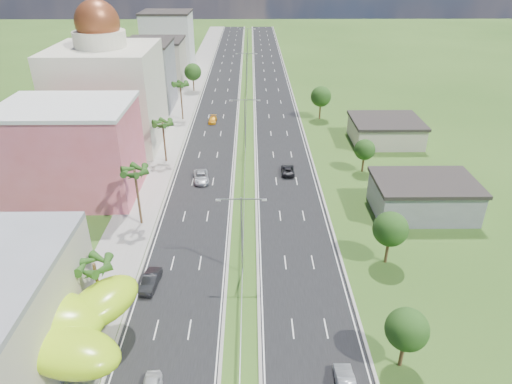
{
  "coord_description": "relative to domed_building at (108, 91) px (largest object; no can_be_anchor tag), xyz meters",
  "views": [
    {
      "loc": [
        1.22,
        -37.01,
        36.88
      ],
      "look_at": [
        1.84,
        18.89,
        7.0
      ],
      "focal_mm": 32.0,
      "sensor_mm": 36.0,
      "label": 1
    }
  ],
  "objects": [
    {
      "name": "ground",
      "position": [
        28.0,
        -55.0,
        -11.35
      ],
      "size": [
        500.0,
        500.0,
        0.0
      ],
      "primitive_type": "plane",
      "color": "#2D5119",
      "rests_on": "ground"
    },
    {
      "name": "road_left",
      "position": [
        20.5,
        35.0,
        -11.33
      ],
      "size": [
        11.0,
        260.0,
        0.04
      ],
      "primitive_type": "cube",
      "color": "black",
      "rests_on": "ground"
    },
    {
      "name": "road_right",
      "position": [
        35.5,
        35.0,
        -11.33
      ],
      "size": [
        11.0,
        260.0,
        0.04
      ],
      "primitive_type": "cube",
      "color": "black",
      "rests_on": "ground"
    },
    {
      "name": "sidewalk_left",
      "position": [
        11.0,
        35.0,
        -11.29
      ],
      "size": [
        7.0,
        260.0,
        0.12
      ],
      "primitive_type": "cube",
      "color": "gray",
      "rests_on": "ground"
    },
    {
      "name": "median_guardrail",
      "position": [
        28.0,
        16.99,
        -10.74
      ],
      "size": [
        0.1,
        216.06,
        0.76
      ],
      "color": "gray",
      "rests_on": "ground"
    },
    {
      "name": "streetlight_median_b",
      "position": [
        28.0,
        -45.0,
        -4.61
      ],
      "size": [
        6.04,
        0.25,
        11.0
      ],
      "color": "gray",
      "rests_on": "ground"
    },
    {
      "name": "streetlight_median_c",
      "position": [
        28.0,
        -5.0,
        -4.61
      ],
      "size": [
        6.04,
        0.25,
        11.0
      ],
      "color": "gray",
      "rests_on": "ground"
    },
    {
      "name": "streetlight_median_d",
      "position": [
        28.0,
        40.0,
        -4.61
      ],
      "size": [
        6.04,
        0.25,
        11.0
      ],
      "color": "gray",
      "rests_on": "ground"
    },
    {
      "name": "streetlight_median_e",
      "position": [
        28.0,
        85.0,
        -4.61
      ],
      "size": [
        6.04,
        0.25,
        11.0
      ],
      "color": "gray",
      "rests_on": "ground"
    },
    {
      "name": "lime_canopy",
      "position": [
        8.0,
        -59.0,
        -6.36
      ],
      "size": [
        18.0,
        15.0,
        7.4
      ],
      "color": "#A6DC15",
      "rests_on": "ground"
    },
    {
      "name": "pink_shophouse",
      "position": [
        0.0,
        -23.0,
        -3.85
      ],
      "size": [
        20.0,
        15.0,
        15.0
      ],
      "primitive_type": "cube",
      "color": "#D65864",
      "rests_on": "ground"
    },
    {
      "name": "domed_building",
      "position": [
        0.0,
        0.0,
        0.0
      ],
      "size": [
        20.0,
        20.0,
        28.7
      ],
      "color": "beige",
      "rests_on": "ground"
    },
    {
      "name": "midrise_grey",
      "position": [
        1.0,
        25.0,
        -3.35
      ],
      "size": [
        16.0,
        15.0,
        16.0
      ],
      "primitive_type": "cube",
      "color": "gray",
      "rests_on": "ground"
    },
    {
      "name": "midrise_beige",
      "position": [
        1.0,
        47.0,
        -4.85
      ],
      "size": [
        16.0,
        15.0,
        13.0
      ],
      "primitive_type": "cube",
      "color": "#BCAE9B",
      "rests_on": "ground"
    },
    {
      "name": "midrise_white",
      "position": [
        1.0,
        70.0,
        -2.35
      ],
      "size": [
        16.0,
        15.0,
        18.0
      ],
      "primitive_type": "cube",
      "color": "silver",
      "rests_on": "ground"
    },
    {
      "name": "shed_near",
      "position": [
        56.0,
        -30.0,
        -8.85
      ],
      "size": [
        15.0,
        10.0,
        5.0
      ],
      "primitive_type": "cube",
      "color": "gray",
      "rests_on": "ground"
    },
    {
      "name": "shed_far",
      "position": [
        58.0,
        -0.0,
        -9.15
      ],
      "size": [
        14.0,
        12.0,
        4.4
      ],
      "primitive_type": "cube",
      "color": "#BCAE9B",
      "rests_on": "ground"
    },
    {
      "name": "palm_tree_b",
      "position": [
        12.5,
        -53.0,
        -4.29
      ],
      "size": [
        3.6,
        3.6,
        8.1
      ],
      "color": "#47301C",
      "rests_on": "ground"
    },
    {
      "name": "palm_tree_c",
      "position": [
        12.5,
        -33.0,
        -2.85
      ],
      "size": [
        3.6,
        3.6,
        9.6
      ],
      "color": "#47301C",
      "rests_on": "ground"
    },
    {
      "name": "palm_tree_d",
      "position": [
        12.5,
        -10.0,
        -3.81
      ],
      "size": [
        3.6,
        3.6,
        8.6
      ],
      "color": "#47301C",
      "rests_on": "ground"
    },
    {
      "name": "palm_tree_e",
      "position": [
        12.5,
        15.0,
        -3.05
      ],
      "size": [
        3.6,
        3.6,
        9.4
      ],
      "color": "#47301C",
      "rests_on": "ground"
    },
    {
      "name": "leafy_tree_lfar",
      "position": [
        12.5,
        40.0,
        -5.78
      ],
      "size": [
        4.9,
        4.9,
        8.05
      ],
      "color": "#47301C",
      "rests_on": "ground"
    },
    {
      "name": "leafy_tree_ra",
      "position": [
        44.0,
        -60.0,
        -6.58
      ],
      "size": [
        4.2,
        4.2,
        6.9
      ],
      "color": "#47301C",
      "rests_on": "ground"
    },
    {
      "name": "leafy_tree_rb",
      "position": [
        47.0,
        -43.0,
        -6.18
      ],
      "size": [
        4.55,
        4.55,
        7.47
      ],
      "color": "#47301C",
      "rests_on": "ground"
    },
    {
      "name": "leafy_tree_rc",
      "position": [
        50.0,
        -15.0,
        -6.98
      ],
      "size": [
        3.85,
        3.85,
        6.33
      ],
      "color": "#47301C",
      "rests_on": "ground"
    },
    {
      "name": "leafy_tree_rd",
      "position": [
        46.0,
        15.0,
        -5.78
      ],
      "size": [
        4.9,
        4.9,
        8.05
      ],
      "color": "#47301C",
      "rests_on": "ground"
    },
    {
      "name": "car_dark_left",
      "position": [
        16.73,
        -47.64,
        -10.51
      ],
      "size": [
        2.2,
        5.02,
        1.61
      ],
      "primitive_type": "imported",
      "rotation": [
        0.0,
        0.0,
        -0.11
      ],
      "color": "black",
      "rests_on": "road_left"
    },
    {
      "name": "car_silver_mid_left",
      "position": [
        20.2,
        -18.65,
        -10.54
      ],
      "size": [
        3.4,
        5.9,
        1.55
      ],
      "primitive_type": "imported",
      "rotation": [
        0.0,
        0.0,
        0.16
      ],
      "color": "#B3B6BB",
      "rests_on": "road_left"
    },
    {
      "name": "car_yellow_far_left",
      "position": [
        19.97,
        12.6,
        -10.66
      ],
      "size": [
        1.97,
        4.54,
        1.3
      ],
      "primitive_type": "imported",
      "rotation": [
        0.0,
        0.0,
        -0.03
      ],
      "color": "gold",
      "rests_on": "road_left"
    },
    {
      "name": "car_silver_right",
      "position": [
        37.96,
        -62.82,
        -10.52
      ],
      "size": [
        1.75,
        4.84,
        1.59
      ],
      "primitive_type": "imported",
      "rotation": [
        0.0,
        0.0,
        3.13
      ],
      "color": "#ADAFB5",
      "rests_on": "road_right"
    },
    {
      "name": "car_dark_far_right",
      "position": [
        35.96,
        -15.76,
        -10.61
      ],
      "size": [
        2.5,
        5.14,
        1.41
      ],
      "primitive_type": "imported",
      "rotation": [
        0.0,
        0.0,
        3.11
      ],
      "color": "black",
      "rests_on": "road_right"
    }
  ]
}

